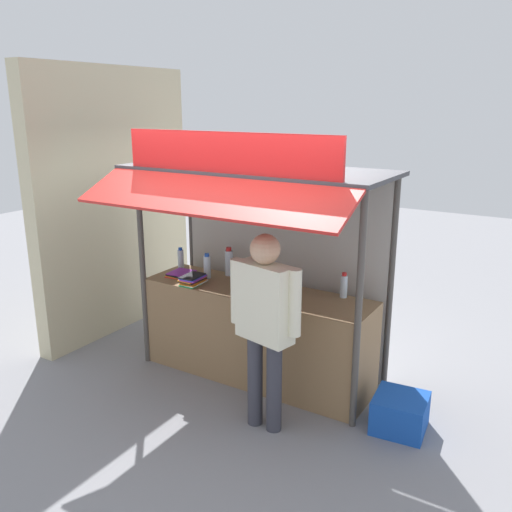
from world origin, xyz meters
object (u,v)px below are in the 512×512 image
(plastic_crate, at_px, (400,413))
(water_bottle_front_left, at_px, (344,286))
(water_bottle_right, at_px, (248,274))
(water_bottle_far_left, at_px, (229,262))
(magazine_stack_front_right, at_px, (265,295))
(magazine_stack_far_right, at_px, (193,280))
(vendor_person, at_px, (265,315))
(banana_bunch_leftmost, at_px, (209,205))
(water_bottle_center, at_px, (207,267))
(banana_bunch_inner_right, at_px, (327,216))
(magazine_stack_back_right, at_px, (181,274))
(water_bottle_mid_right, at_px, (181,259))

(plastic_crate, bearing_deg, water_bottle_front_left, 150.34)
(water_bottle_right, height_order, water_bottle_far_left, water_bottle_right)
(water_bottle_right, distance_m, water_bottle_front_left, 0.96)
(magazine_stack_front_right, distance_m, plastic_crate, 1.58)
(water_bottle_far_left, relative_size, magazine_stack_far_right, 1.05)
(magazine_stack_front_right, xyz_separation_m, plastic_crate, (1.34, 0.05, -0.84))
(water_bottle_right, height_order, magazine_stack_front_right, water_bottle_right)
(plastic_crate, bearing_deg, vendor_person, -150.58)
(water_bottle_far_left, height_order, vendor_person, vendor_person)
(banana_bunch_leftmost, bearing_deg, water_bottle_center, 130.00)
(water_bottle_far_left, xyz_separation_m, magazine_stack_far_right, (-0.14, -0.45, -0.10))
(water_bottle_center, distance_m, plastic_crate, 2.39)
(water_bottle_right, bearing_deg, banana_bunch_leftmost, -106.13)
(water_bottle_right, bearing_deg, banana_bunch_inner_right, -23.65)
(magazine_stack_back_right, relative_size, vendor_person, 0.17)
(magazine_stack_front_right, height_order, banana_bunch_leftmost, banana_bunch_leftmost)
(banana_bunch_inner_right, bearing_deg, water_bottle_mid_right, 163.32)
(water_bottle_far_left, bearing_deg, water_bottle_right, -30.45)
(water_bottle_far_left, bearing_deg, water_bottle_front_left, 0.15)
(water_bottle_front_left, xyz_separation_m, vendor_person, (-0.28, -1.00, -0.02))
(vendor_person, bearing_deg, magazine_stack_back_right, -13.55)
(water_bottle_far_left, distance_m, plastic_crate, 2.30)
(water_bottle_front_left, xyz_separation_m, magazine_stack_front_right, (-0.60, -0.47, -0.07))
(banana_bunch_inner_right, bearing_deg, water_bottle_far_left, 154.38)
(water_bottle_front_left, relative_size, vendor_person, 0.14)
(water_bottle_mid_right, xyz_separation_m, magazine_stack_back_right, (0.17, -0.21, -0.09))
(water_bottle_mid_right, xyz_separation_m, banana_bunch_leftmost, (0.86, -0.61, 0.79))
(water_bottle_mid_right, xyz_separation_m, banana_bunch_inner_right, (2.02, -0.61, 0.81))
(magazine_stack_back_right, height_order, vendor_person, vendor_person)
(magazine_stack_far_right, bearing_deg, water_bottle_mid_right, 141.08)
(water_bottle_right, relative_size, vendor_person, 0.18)
(water_bottle_right, bearing_deg, water_bottle_mid_right, 171.09)
(water_bottle_mid_right, relative_size, plastic_crate, 0.55)
(water_bottle_front_left, bearing_deg, water_bottle_mid_right, -177.63)
(water_bottle_mid_right, bearing_deg, water_bottle_front_left, 2.37)
(water_bottle_front_left, height_order, water_bottle_center, water_bottle_center)
(magazine_stack_back_right, distance_m, vendor_person, 1.62)
(banana_bunch_leftmost, distance_m, banana_bunch_inner_right, 1.16)
(magazine_stack_back_right, xyz_separation_m, plastic_crate, (2.48, -0.13, -0.81))
(magazine_stack_back_right, height_order, plastic_crate, magazine_stack_back_right)
(water_bottle_right, xyz_separation_m, banana_bunch_leftmost, (-0.13, -0.45, 0.76))
(water_bottle_mid_right, distance_m, plastic_crate, 2.83)
(water_bottle_far_left, distance_m, banana_bunch_leftmost, 1.05)
(water_bottle_far_left, height_order, banana_bunch_leftmost, banana_bunch_leftmost)
(banana_bunch_inner_right, height_order, plastic_crate, banana_bunch_inner_right)
(water_bottle_far_left, bearing_deg, magazine_stack_far_right, -107.77)
(magazine_stack_front_right, bearing_deg, water_bottle_front_left, 37.87)
(magazine_stack_front_right, distance_m, vendor_person, 0.62)
(magazine_stack_far_right, bearing_deg, banana_bunch_leftmost, -30.30)
(water_bottle_far_left, distance_m, banana_bunch_inner_right, 1.76)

